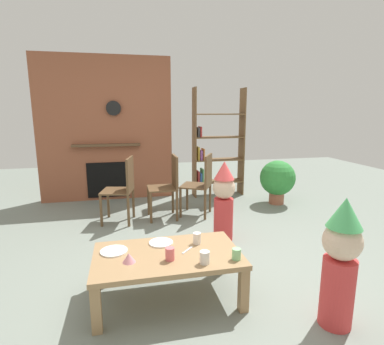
{
  "coord_description": "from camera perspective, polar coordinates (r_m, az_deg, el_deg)",
  "views": [
    {
      "loc": [
        -0.57,
        -2.83,
        1.52
      ],
      "look_at": [
        0.15,
        0.4,
        0.85
      ],
      "focal_mm": 28.84,
      "sensor_mm": 36.0,
      "label": 1
    }
  ],
  "objects": [
    {
      "name": "potted_plant_tall",
      "position": [
        5.23,
        15.53,
        -1.16
      ],
      "size": [
        0.57,
        0.57,
        0.72
      ],
      "color": "#9E5B42",
      "rests_on": "ground_plane"
    },
    {
      "name": "bookshelf",
      "position": [
        5.5,
        4.3,
        4.59
      ],
      "size": [
        0.9,
        0.28,
        1.9
      ],
      "color": "brown",
      "rests_on": "ground_plane"
    },
    {
      "name": "child_in_pink",
      "position": [
        3.62,
        5.89,
        -4.92
      ],
      "size": [
        0.26,
        0.26,
        0.95
      ],
      "rotation": [
        0.0,
        0.0,
        -2.24
      ],
      "color": "#D13838",
      "rests_on": "ground_plane"
    },
    {
      "name": "ground_plane",
      "position": [
        3.26,
        -1.09,
        -16.32
      ],
      "size": [
        12.0,
        12.0,
        0.0
      ],
      "primitive_type": "plane",
      "color": "gray"
    },
    {
      "name": "birthday_cake_slice",
      "position": [
        2.45,
        -11.59,
        -15.18
      ],
      "size": [
        0.1,
        0.1,
        0.07
      ],
      "primitive_type": "cone",
      "color": "pink",
      "rests_on": "coffee_table"
    },
    {
      "name": "dining_chair_right",
      "position": [
        4.45,
        1.85,
        -1.63
      ],
      "size": [
        0.54,
        0.54,
        0.9
      ],
      "rotation": [
        0.0,
        0.0,
        2.67
      ],
      "color": "brown",
      "rests_on": "ground_plane"
    },
    {
      "name": "dining_chair_middle",
      "position": [
        4.37,
        -4.37,
        -1.92
      ],
      "size": [
        0.4,
        0.4,
        0.9
      ],
      "rotation": [
        0.0,
        0.0,
        3.14
      ],
      "color": "brown",
      "rests_on": "ground_plane"
    },
    {
      "name": "paper_plate_rear",
      "position": [
        2.73,
        -5.76,
        -12.77
      ],
      "size": [
        0.21,
        0.21,
        0.01
      ],
      "primitive_type": "cylinder",
      "color": "white",
      "rests_on": "coffee_table"
    },
    {
      "name": "coffee_table",
      "position": [
        2.58,
        -4.54,
        -15.77
      ],
      "size": [
        1.17,
        0.68,
        0.39
      ],
      "color": "#9E7A51",
      "rests_on": "ground_plane"
    },
    {
      "name": "dining_chair_left",
      "position": [
        4.28,
        -12.53,
        -2.43
      ],
      "size": [
        0.48,
        0.48,
        0.9
      ],
      "rotation": [
        0.0,
        0.0,
        2.93
      ],
      "color": "brown",
      "rests_on": "ground_plane"
    },
    {
      "name": "brick_fireplace_feature",
      "position": [
        5.44,
        -15.6,
        7.61
      ],
      "size": [
        2.2,
        0.28,
        2.4
      ],
      "color": "#935138",
      "rests_on": "ground_plane"
    },
    {
      "name": "paper_cup_center",
      "position": [
        2.47,
        8.22,
        -14.69
      ],
      "size": [
        0.07,
        0.07,
        0.09
      ],
      "primitive_type": "cylinder",
      "color": "#8CD18C",
      "rests_on": "coffee_table"
    },
    {
      "name": "paper_cup_near_left",
      "position": [
        2.39,
        2.36,
        -15.41
      ],
      "size": [
        0.08,
        0.08,
        0.1
      ],
      "primitive_type": "cylinder",
      "color": "silver",
      "rests_on": "coffee_table"
    },
    {
      "name": "paper_plate_front",
      "position": [
        2.65,
        -14.25,
        -13.9
      ],
      "size": [
        0.22,
        0.22,
        0.01
      ],
      "primitive_type": "cylinder",
      "color": "white",
      "rests_on": "coffee_table"
    },
    {
      "name": "child_with_cone_hat",
      "position": [
        2.44,
        25.76,
        -14.35
      ],
      "size": [
        0.26,
        0.26,
        0.95
      ],
      "rotation": [
        0.0,
        0.0,
        2.67
      ],
      "color": "#D13838",
      "rests_on": "ground_plane"
    },
    {
      "name": "paper_cup_near_right",
      "position": [
        2.7,
        0.93,
        -12.06
      ],
      "size": [
        0.07,
        0.07,
        0.1
      ],
      "primitive_type": "cylinder",
      "color": "silver",
      "rests_on": "coffee_table"
    },
    {
      "name": "table_fork",
      "position": [
        2.6,
        -0.83,
        -14.15
      ],
      "size": [
        0.12,
        0.12,
        0.01
      ],
      "primitive_type": "cube",
      "rotation": [
        0.0,
        0.0,
        0.81
      ],
      "color": "silver",
      "rests_on": "coffee_table"
    },
    {
      "name": "paper_cup_far_left",
      "position": [
        2.44,
        -4.11,
        -14.78
      ],
      "size": [
        0.07,
        0.07,
        0.1
      ],
      "primitive_type": "cylinder",
      "color": "#E5666B",
      "rests_on": "coffee_table"
    }
  ]
}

